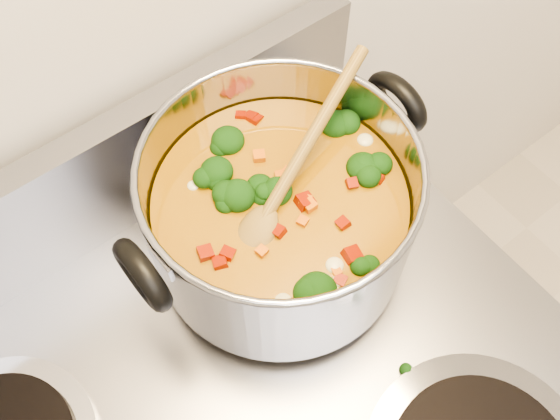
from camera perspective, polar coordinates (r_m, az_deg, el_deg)
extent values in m
cube|color=gray|center=(0.69, -19.02, 0.40)|extent=(0.75, 0.03, 0.16)
cylinder|color=#A5A5AD|center=(0.71, 0.88, -3.84)|extent=(0.19, 0.19, 0.01)
cylinder|color=black|center=(0.71, 0.88, -3.54)|extent=(0.15, 0.15, 0.01)
cylinder|color=gray|center=(0.64, 0.00, 0.08)|extent=(0.27, 0.27, 0.15)
torus|color=gray|center=(0.58, 0.00, 3.84)|extent=(0.28, 0.28, 0.01)
cylinder|color=#865A0C|center=(0.66, 0.00, -1.10)|extent=(0.26, 0.26, 0.09)
torus|color=black|center=(0.56, -12.47, -5.82)|extent=(0.02, 0.08, 0.08)
torus|color=black|center=(0.66, 10.59, 9.65)|extent=(0.02, 0.08, 0.08)
ellipsoid|color=black|center=(0.58, 5.50, -7.63)|extent=(0.04, 0.04, 0.03)
ellipsoid|color=black|center=(0.62, 0.40, 0.58)|extent=(0.04, 0.04, 0.03)
ellipsoid|color=black|center=(0.67, 1.20, 6.93)|extent=(0.04, 0.04, 0.03)
ellipsoid|color=black|center=(0.61, -7.50, -0.88)|extent=(0.04, 0.04, 0.03)
ellipsoid|color=black|center=(0.60, 4.94, -2.35)|extent=(0.04, 0.04, 0.03)
ellipsoid|color=black|center=(0.61, -6.08, -1.06)|extent=(0.04, 0.04, 0.03)
ellipsoid|color=black|center=(0.62, 3.53, 1.54)|extent=(0.04, 0.04, 0.03)
ellipsoid|color=black|center=(0.64, 9.51, 1.95)|extent=(0.04, 0.04, 0.03)
ellipsoid|color=black|center=(0.65, -2.44, 4.77)|extent=(0.04, 0.04, 0.03)
ellipsoid|color=black|center=(0.58, -0.88, -6.32)|extent=(0.04, 0.04, 0.03)
ellipsoid|color=maroon|center=(0.58, 5.54, -6.09)|extent=(0.01, 0.01, 0.01)
ellipsoid|color=maroon|center=(0.60, -7.75, -2.44)|extent=(0.01, 0.01, 0.01)
ellipsoid|color=maroon|center=(0.63, -5.52, 2.35)|extent=(0.01, 0.01, 0.01)
ellipsoid|color=maroon|center=(0.68, -1.04, 8.23)|extent=(0.01, 0.01, 0.01)
ellipsoid|color=maroon|center=(0.64, 6.15, 2.66)|extent=(0.01, 0.01, 0.01)
ellipsoid|color=maroon|center=(0.63, 6.86, 1.58)|extent=(0.01, 0.01, 0.01)
ellipsoid|color=maroon|center=(0.61, -9.36, -1.62)|extent=(0.01, 0.01, 0.01)
ellipsoid|color=maroon|center=(0.58, -3.13, -6.07)|extent=(0.01, 0.01, 0.01)
ellipsoid|color=maroon|center=(0.59, -7.05, -5.64)|extent=(0.01, 0.01, 0.01)
ellipsoid|color=maroon|center=(0.59, 5.62, -3.93)|extent=(0.01, 0.01, 0.01)
ellipsoid|color=maroon|center=(0.58, 0.02, -5.81)|extent=(0.01, 0.01, 0.01)
ellipsoid|color=maroon|center=(0.66, -6.80, 5.36)|extent=(0.01, 0.01, 0.01)
ellipsoid|color=maroon|center=(0.62, -0.02, 1.28)|extent=(0.01, 0.01, 0.01)
ellipsoid|color=maroon|center=(0.58, -3.31, -6.69)|extent=(0.01, 0.01, 0.01)
ellipsoid|color=#BD560A|center=(0.60, 1.71, -3.20)|extent=(0.01, 0.01, 0.01)
ellipsoid|color=#BD560A|center=(0.68, 4.12, 8.22)|extent=(0.01, 0.01, 0.01)
ellipsoid|color=#BD560A|center=(0.65, -2.96, 4.71)|extent=(0.01, 0.01, 0.01)
ellipsoid|color=#BD560A|center=(0.62, 9.14, 0.43)|extent=(0.01, 0.01, 0.01)
ellipsoid|color=#BD560A|center=(0.67, 1.61, 7.25)|extent=(0.01, 0.01, 0.01)
ellipsoid|color=#BD560A|center=(0.66, 6.11, 5.85)|extent=(0.01, 0.01, 0.01)
ellipsoid|color=#BD560A|center=(0.63, 2.91, 2.97)|extent=(0.01, 0.01, 0.01)
ellipsoid|color=#BD560A|center=(0.58, 2.55, -5.83)|extent=(0.01, 0.01, 0.01)
ellipsoid|color=#BD560A|center=(0.58, 3.82, -5.64)|extent=(0.01, 0.01, 0.01)
ellipsoid|color=#BD560A|center=(0.63, 6.12, 1.43)|extent=(0.01, 0.01, 0.01)
ellipsoid|color=#BD560A|center=(0.62, -10.15, -0.92)|extent=(0.01, 0.01, 0.01)
ellipsoid|color=beige|center=(0.64, -0.06, 4.41)|extent=(0.02, 0.02, 0.01)
ellipsoid|color=beige|center=(0.59, -2.53, -4.96)|extent=(0.02, 0.02, 0.01)
ellipsoid|color=beige|center=(0.64, 4.69, 3.13)|extent=(0.02, 0.02, 0.01)
ellipsoid|color=beige|center=(0.59, -2.25, -4.15)|extent=(0.02, 0.02, 0.01)
ellipsoid|color=beige|center=(0.66, -3.36, 6.58)|extent=(0.02, 0.02, 0.01)
ellipsoid|color=olive|center=(0.60, -2.25, -2.14)|extent=(0.07, 0.06, 0.03)
cylinder|color=olive|center=(0.62, 2.81, 6.52)|extent=(0.20, 0.09, 0.08)
ellipsoid|color=black|center=(0.79, 10.35, 4.09)|extent=(0.01, 0.01, 0.01)
ellipsoid|color=black|center=(0.80, -0.43, 6.49)|extent=(0.01, 0.01, 0.01)
ellipsoid|color=black|center=(0.75, -13.65, -1.96)|extent=(0.01, 0.01, 0.01)
ellipsoid|color=black|center=(0.81, 6.52, 7.31)|extent=(0.01, 0.01, 0.01)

